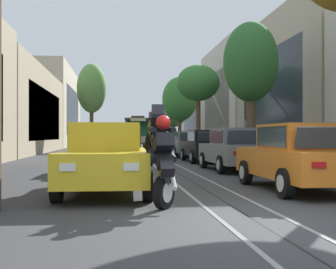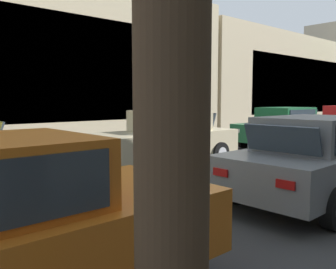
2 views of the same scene
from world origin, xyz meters
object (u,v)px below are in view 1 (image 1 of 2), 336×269
(motorcycle_with_rider, at_px, (161,152))
(cable_car_trolley, at_px, (137,132))
(parked_car_black_mid_right, at_px, (206,146))
(parked_car_orange_near_right, at_px, (299,157))
(pedestrian_on_left_pavement, at_px, (228,141))
(street_tree_kerb_right_second, at_px, (251,63))
(street_tree_kerb_right_mid, at_px, (198,84))
(parked_car_yellow_near_left, at_px, (106,158))
(street_tree_kerb_right_far, at_px, (171,114))
(parked_car_red_fourth_left, at_px, (116,144))
(parked_car_grey_fourth_right, at_px, (188,144))
(pedestrian_on_right_pavement, at_px, (205,141))
(street_tree_kerb_left_second, at_px, (92,89))
(street_tree_kerb_right_fourth, at_px, (180,99))
(parked_car_beige_second_left, at_px, (109,149))
(parked_car_green_mid_left, at_px, (115,146))
(parked_car_teal_fifth_right, at_px, (175,142))
(parked_car_grey_second_right, at_px, (235,149))

(motorcycle_with_rider, bearing_deg, cable_car_trolley, 88.01)
(parked_car_black_mid_right, relative_size, cable_car_trolley, 0.48)
(parked_car_orange_near_right, distance_m, pedestrian_on_left_pavement, 20.37)
(motorcycle_with_rider, height_order, pedestrian_on_left_pavement, motorcycle_with_rider)
(street_tree_kerb_right_second, relative_size, street_tree_kerb_right_mid, 1.03)
(parked_car_orange_near_right, distance_m, cable_car_trolley, 35.68)
(parked_car_yellow_near_left, relative_size, street_tree_kerb_right_second, 0.64)
(street_tree_kerb_right_far, distance_m, pedestrian_on_left_pavement, 21.70)
(parked_car_black_mid_right, relative_size, pedestrian_on_left_pavement, 2.60)
(parked_car_red_fourth_left, bearing_deg, street_tree_kerb_right_second, -48.31)
(parked_car_grey_fourth_right, xyz_separation_m, street_tree_kerb_right_mid, (1.70, 5.67, 4.39))
(pedestrian_on_left_pavement, distance_m, pedestrian_on_right_pavement, 3.09)
(street_tree_kerb_left_second, relative_size, pedestrian_on_left_pavement, 4.30)
(street_tree_kerb_left_second, bearing_deg, street_tree_kerb_right_fourth, 34.65)
(parked_car_orange_near_right, xyz_separation_m, street_tree_kerb_right_mid, (1.70, 21.87, 4.39))
(parked_car_black_mid_right, distance_m, pedestrian_on_right_pavement, 12.16)
(pedestrian_on_right_pavement, bearing_deg, motorcycle_with_rider, -103.39)
(parked_car_grey_fourth_right, bearing_deg, parked_car_red_fourth_left, 160.16)
(cable_car_trolley, height_order, motorcycle_with_rider, cable_car_trolley)
(motorcycle_with_rider, bearing_deg, parked_car_grey_fourth_right, 79.02)
(street_tree_kerb_right_mid, relative_size, pedestrian_on_left_pavement, 3.92)
(cable_car_trolley, bearing_deg, parked_car_beige_second_left, -94.68)
(parked_car_green_mid_left, bearing_deg, parked_car_teal_fifth_right, 65.81)
(parked_car_red_fourth_left, height_order, pedestrian_on_left_pavement, pedestrian_on_left_pavement)
(parked_car_grey_second_right, bearing_deg, cable_car_trolley, 94.28)
(pedestrian_on_left_pavement, bearing_deg, parked_car_grey_second_right, -103.58)
(parked_car_grey_second_right, distance_m, parked_car_black_mid_right, 5.31)
(parked_car_grey_second_right, xyz_separation_m, motorcycle_with_rider, (-3.54, -7.65, 0.20))
(pedestrian_on_right_pavement, bearing_deg, parked_car_teal_fifth_right, -154.84)
(parked_car_green_mid_left, xyz_separation_m, cable_car_trolley, (2.20, 23.54, 0.86))
(street_tree_kerb_left_second, relative_size, street_tree_kerb_right_far, 1.32)
(parked_car_orange_near_right, distance_m, parked_car_grey_fourth_right, 16.20)
(parked_car_red_fourth_left, xyz_separation_m, motorcycle_with_rider, (0.87, -19.68, 0.20))
(parked_car_teal_fifth_right, bearing_deg, pedestrian_on_right_pavement, 25.16)
(parked_car_black_mid_right, relative_size, street_tree_kerb_left_second, 0.60)
(parked_car_red_fourth_left, xyz_separation_m, parked_car_grey_fourth_right, (4.38, -1.58, 0.00))
(parked_car_black_mid_right, distance_m, street_tree_kerb_right_far, 30.71)
(parked_car_grey_fourth_right, bearing_deg, motorcycle_with_rider, -100.98)
(parked_car_green_mid_left, distance_m, street_tree_kerb_left_second, 14.77)
(parked_car_green_mid_left, relative_size, street_tree_kerb_right_fourth, 0.63)
(parked_car_beige_second_left, relative_size, street_tree_kerb_right_mid, 0.66)
(street_tree_kerb_right_mid, bearing_deg, parked_car_green_mid_left, -121.92)
(street_tree_kerb_right_fourth, height_order, cable_car_trolley, street_tree_kerb_right_fourth)
(street_tree_kerb_right_second, bearing_deg, parked_car_grey_second_right, -113.91)
(parked_car_green_mid_left, relative_size, parked_car_red_fourth_left, 1.00)
(parked_car_grey_second_right, distance_m, cable_car_trolley, 29.96)
(parked_car_beige_second_left, height_order, parked_car_grey_second_right, same)
(parked_car_yellow_near_left, xyz_separation_m, parked_car_green_mid_left, (0.15, 12.01, 0.00))
(parked_car_orange_near_right, relative_size, parked_car_black_mid_right, 1.00)
(parked_car_orange_near_right, height_order, parked_car_black_mid_right, same)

